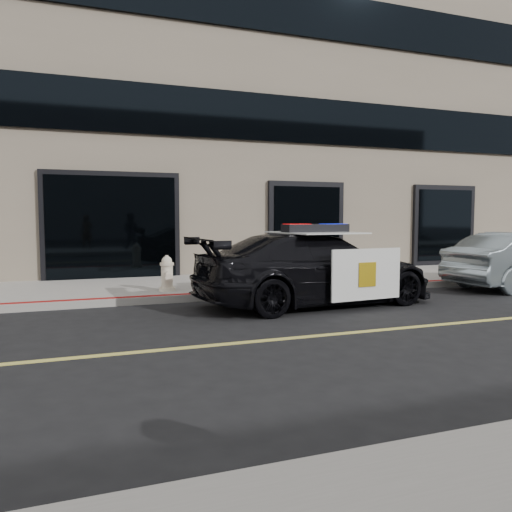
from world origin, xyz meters
name	(u,v)px	position (x,y,z in m)	size (l,w,h in m)	color
ground	(230,344)	(0.00, 0.00, 0.00)	(120.00, 120.00, 0.00)	black
sidewalk_n	(164,287)	(0.00, 5.25, 0.07)	(60.00, 3.50, 0.15)	gray
building_n	(133,84)	(0.00, 10.50, 6.00)	(60.00, 7.00, 12.00)	#756856
police_car	(315,269)	(2.47, 2.36, 0.71)	(2.75, 5.14, 1.58)	black
fire_hydrant	(167,274)	(-0.11, 4.15, 0.50)	(0.34, 0.48, 0.76)	beige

